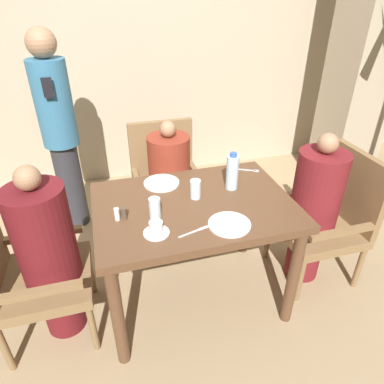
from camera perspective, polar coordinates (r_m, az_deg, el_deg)
ground_plane at (r=2.53m, az=0.27°, el=-16.76°), size 16.00×16.00×0.00m
wall_back at (r=3.65m, az=-9.06°, el=23.29°), size 8.00×0.06×2.80m
pillar_stone at (r=3.78m, az=27.03°, el=20.06°), size 0.49×0.49×2.70m
dining_table at (r=2.08m, az=0.31°, el=-4.43°), size 1.17×0.82×0.78m
chair_left_side at (r=2.20m, az=-26.20°, el=-11.73°), size 0.53×0.53×0.95m
diner_in_left_chair at (r=2.11m, az=-22.74°, el=-9.57°), size 0.32×0.32×1.14m
chair_far_side at (r=2.85m, az=-4.34°, el=2.13°), size 0.53×0.53×0.95m
diner_in_far_chair at (r=2.70m, az=-3.70°, el=1.44°), size 0.32×0.32×1.05m
chair_right_side at (r=2.59m, az=22.05°, el=-3.58°), size 0.53×0.53×0.95m
diner_in_right_chair at (r=2.47m, az=19.59°, el=-2.72°), size 0.32×0.32×1.12m
standing_host at (r=2.96m, az=-21.20°, el=9.47°), size 0.28×0.32×1.64m
plate_main_left at (r=1.84m, az=6.25°, el=-5.37°), size 0.23×0.23×0.01m
plate_main_right at (r=2.22m, az=-5.09°, el=1.51°), size 0.23×0.23×0.01m
teacup_with_saucer at (r=1.77m, az=-6.00°, el=-6.15°), size 0.14×0.14×0.07m
water_bottle at (r=2.13m, az=6.73°, el=3.32°), size 0.08×0.08×0.24m
glass_tall_near at (r=2.04m, az=0.57°, el=0.48°), size 0.06×0.06×0.12m
glass_tall_mid at (r=1.88m, az=-6.21°, el=-2.64°), size 0.06×0.06×0.12m
salt_shaker at (r=1.90m, az=-12.41°, el=-3.63°), size 0.03×0.03×0.07m
pepper_shaker at (r=1.90m, az=-11.23°, el=-3.51°), size 0.03×0.03×0.07m
fork_beside_plate at (r=2.41m, az=9.53°, el=3.61°), size 0.16×0.09×0.00m
knife_beside_plate at (r=1.79m, az=0.55°, el=-6.54°), size 0.18×0.06×0.00m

